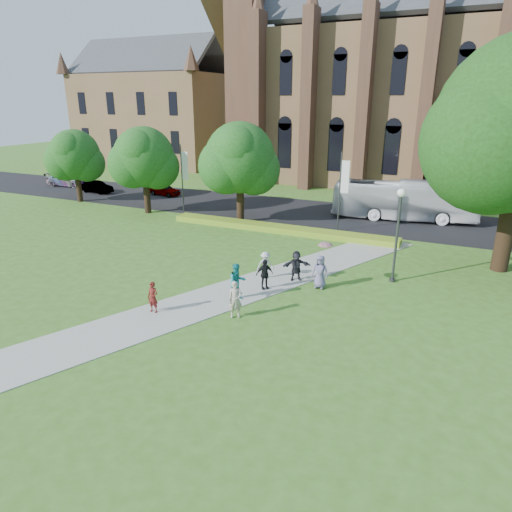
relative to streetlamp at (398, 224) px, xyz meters
The scene contains 24 objects.
ground 10.46m from the streetlamp, 139.09° to the right, with size 160.00×160.00×0.00m, color #3F631D.
road 15.79m from the streetlamp, 119.05° to the left, with size 160.00×10.00×0.02m, color black.
footpath 9.86m from the streetlamp, 143.75° to the right, with size 3.20×30.00×0.04m, color #B2B2A8.
flower_hedge 12.02m from the streetlamp, 144.81° to the left, with size 18.00×1.40×0.45m, color #A9B724.
cathedral 34.70m from the streetlamp, 85.70° to the left, with size 52.60×18.25×28.00m.
building_west 54.93m from the streetlamp, 139.46° to the left, with size 22.00×14.00×18.30m.
streetlamp is the anchor object (origin of this frame).
street_tree_0 23.77m from the streetlamp, 161.57° to the left, with size 5.20×5.20×7.50m.
street_tree_1 15.81m from the streetlamp, 149.35° to the left, with size 5.60×5.60×8.05m.
street_tree_2 32.65m from the streetlamp, 164.90° to the left, with size 4.80×4.80×6.95m.
banner_pole_0 10.23m from the streetlamp, 121.76° to the left, with size 0.70×0.10×6.00m.
banner_pole_1 21.25m from the streetlamp, 155.83° to the left, with size 0.70×0.10×6.00m.
tour_coach 14.61m from the streetlamp, 95.87° to the left, with size 2.73×11.65×3.25m, color silver.
car_0 29.52m from the streetlamp, 150.69° to the left, with size 1.45×3.60×1.23m, color gray.
car_1 35.42m from the streetlamp, 159.28° to the left, with size 1.31×3.75×1.23m, color gray.
car_2 41.63m from the streetlamp, 160.09° to the left, with size 2.02×4.98×1.45m, color gray.
pedestrian_0 13.38m from the streetlamp, 137.86° to the right, with size 0.55×0.36×1.52m, color maroon.
pedestrian_1 9.24m from the streetlamp, 139.04° to the right, with size 0.93×0.72×1.91m, color teal.
pedestrian_2 7.55m from the streetlamp, 158.15° to the right, with size 1.02×0.58×1.57m, color #B9B9B9.
pedestrian_3 7.68m from the streetlamp, 146.40° to the right, with size 0.97×0.40×1.65m, color black.
pedestrian_4 4.93m from the streetlamp, 142.29° to the right, with size 0.88×0.58×1.81m, color slate.
pedestrian_5 5.91m from the streetlamp, 156.44° to the right, with size 1.58×0.50×1.70m, color #212128.
pedestrian_6 9.98m from the streetlamp, 127.86° to the right, with size 0.64×0.42×1.77m, color #AE9E91.
parasol 4.27m from the streetlamp, 141.86° to the right, with size 0.76×0.76×0.67m, color #CD9197.
Camera 1 is at (10.43, -18.22, 9.73)m, focal length 32.00 mm.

